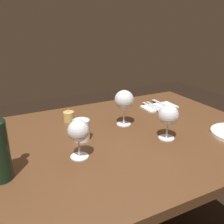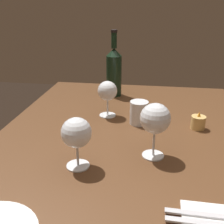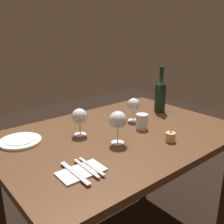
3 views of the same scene
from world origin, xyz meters
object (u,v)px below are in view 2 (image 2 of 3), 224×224
at_px(wine_glass_left, 155,120).
at_px(fork_outer, 207,215).
at_px(wine_glass_right, 76,134).
at_px(wine_bottle, 114,71).
at_px(votive_candle, 198,123).
at_px(fork_inner, 209,224).
at_px(water_tumbler, 139,114).
at_px(wine_glass_centre, 107,92).

bearing_deg(wine_glass_left, fork_outer, 25.67).
height_order(wine_glass_right, wine_bottle, wine_bottle).
height_order(votive_candle, fork_inner, votive_candle).
height_order(wine_bottle, votive_candle, wine_bottle).
bearing_deg(water_tumbler, wine_glass_centre, -113.92).
height_order(wine_glass_left, wine_bottle, wine_bottle).
relative_size(wine_glass_left, wine_glass_right, 1.13).
height_order(fork_inner, fork_outer, same).
height_order(water_tumbler, votive_candle, water_tumbler).
height_order(wine_glass_right, water_tumbler, wine_glass_right).
height_order(wine_glass_left, votive_candle, wine_glass_left).
distance_m(wine_glass_left, wine_bottle, 0.59).
xyz_separation_m(wine_glass_right, votive_candle, (-0.31, 0.37, -0.08)).
relative_size(water_tumbler, fork_inner, 0.49).
height_order(wine_glass_left, wine_glass_right, wine_glass_left).
xyz_separation_m(fork_inner, fork_outer, (-0.02, 0.00, 0.00)).
relative_size(wine_bottle, fork_outer, 1.72).
relative_size(water_tumbler, votive_candle, 1.31).
relative_size(wine_glass_left, votive_candle, 2.51).
bearing_deg(wine_glass_left, wine_glass_right, -67.13).
distance_m(wine_glass_right, votive_candle, 0.48).
xyz_separation_m(wine_bottle, fork_inner, (0.82, 0.32, -0.11)).
bearing_deg(fork_outer, wine_glass_left, -154.33).
distance_m(fork_inner, fork_outer, 0.02).
xyz_separation_m(wine_glass_right, water_tumbler, (-0.32, 0.15, -0.06)).
distance_m(wine_bottle, water_tumbler, 0.36).
distance_m(water_tumbler, votive_candle, 0.22).
bearing_deg(wine_glass_centre, wine_glass_right, -3.36).
relative_size(fork_inner, fork_outer, 1.00).
bearing_deg(wine_glass_right, wine_glass_left, 112.87).
bearing_deg(votive_candle, water_tumbler, -93.57).
bearing_deg(wine_glass_left, wine_glass_centre, -147.18).
relative_size(wine_glass_right, wine_bottle, 0.48).
xyz_separation_m(wine_glass_left, fork_inner, (0.27, 0.12, -0.11)).
height_order(wine_glass_right, wine_glass_centre, wine_glass_right).
bearing_deg(fork_outer, wine_glass_centre, -150.35).
xyz_separation_m(wine_glass_left, wine_glass_right, (0.09, -0.21, -0.02)).
xyz_separation_m(wine_bottle, fork_outer, (0.80, 0.32, -0.11)).
relative_size(wine_glass_right, votive_candle, 2.21).
relative_size(votive_candle, fork_outer, 0.37).
xyz_separation_m(water_tumbler, votive_candle, (0.01, 0.22, -0.02)).
xyz_separation_m(wine_glass_centre, water_tumbler, (0.06, 0.13, -0.06)).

